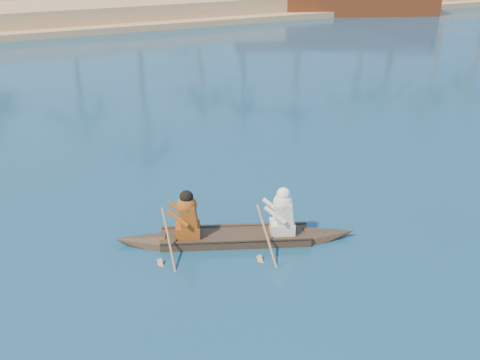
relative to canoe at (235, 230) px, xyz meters
name	(u,v)px	position (x,y,z in m)	size (l,w,h in m)	color
canoe	(235,230)	(0.00, 0.00, 0.00)	(4.87, 2.19, 1.35)	#3F2F22
barge_right	(332,0)	(17.22, 24.72, 0.54)	(14.40, 8.69, 2.28)	#5E2214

